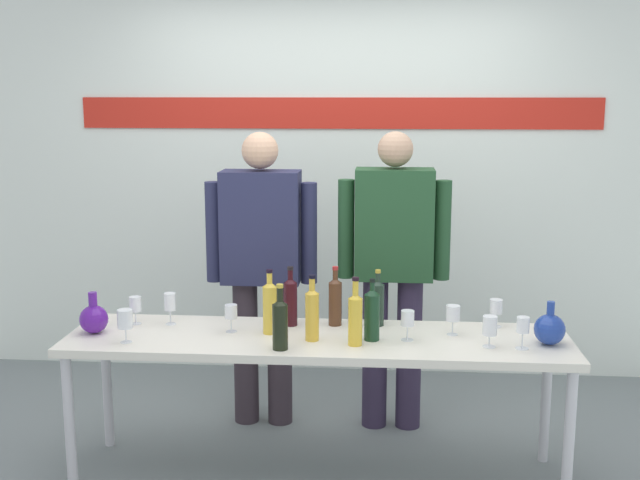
{
  "coord_description": "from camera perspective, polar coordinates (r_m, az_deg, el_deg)",
  "views": [
    {
      "loc": [
        0.3,
        -3.61,
        1.88
      ],
      "look_at": [
        0.0,
        0.15,
        1.16
      ],
      "focal_mm": 44.16,
      "sensor_mm": 36.0,
      "label": 1
    }
  ],
  "objects": [
    {
      "name": "ground_plane",
      "position": [
        4.08,
        -0.18,
        -16.69
      ],
      "size": [
        10.0,
        10.0,
        0.0
      ],
      "primitive_type": "plane",
      "color": "slate"
    },
    {
      "name": "back_wall",
      "position": [
        5.22,
        1.28,
        6.57
      ],
      "size": [
        4.82,
        0.11,
        3.0
      ],
      "color": "white",
      "rests_on": "ground"
    },
    {
      "name": "display_table",
      "position": [
        3.82,
        -0.18,
        -7.81
      ],
      "size": [
        2.41,
        0.61,
        0.72
      ],
      "color": "silver",
      "rests_on": "ground"
    },
    {
      "name": "decanter_blue_left",
      "position": [
        3.99,
        -16.08,
        -5.48
      ],
      "size": [
        0.14,
        0.14,
        0.2
      ],
      "color": "#531B8D",
      "rests_on": "display_table"
    },
    {
      "name": "decanter_blue_right",
      "position": [
        3.81,
        16.3,
        -6.2
      ],
      "size": [
        0.14,
        0.14,
        0.21
      ],
      "color": "navy",
      "rests_on": "display_table"
    },
    {
      "name": "presenter_left",
      "position": [
        4.4,
        -4.26,
        -1.46
      ],
      "size": [
        0.62,
        0.22,
        1.66
      ],
      "color": "#342A32",
      "rests_on": "ground"
    },
    {
      "name": "presenter_right",
      "position": [
        4.34,
        5.35,
        -1.58
      ],
      "size": [
        0.61,
        0.22,
        1.67
      ],
      "color": "#30263F",
      "rests_on": "ground"
    },
    {
      "name": "wine_bottle_0",
      "position": [
        3.71,
        -0.58,
        -5.25
      ],
      "size": [
        0.06,
        0.06,
        0.32
      ],
      "color": "gold",
      "rests_on": "display_table"
    },
    {
      "name": "wine_bottle_1",
      "position": [
        3.64,
        2.57,
        -5.57
      ],
      "size": [
        0.07,
        0.07,
        0.32
      ],
      "color": "gold",
      "rests_on": "display_table"
    },
    {
      "name": "wine_bottle_2",
      "position": [
        3.59,
        -2.91,
        -5.95
      ],
      "size": [
        0.07,
        0.07,
        0.31
      ],
      "color": "black",
      "rests_on": "display_table"
    },
    {
      "name": "wine_bottle_3",
      "position": [
        3.95,
        1.11,
        -4.35
      ],
      "size": [
        0.07,
        0.07,
        0.3
      ],
      "color": "#52301D",
      "rests_on": "display_table"
    },
    {
      "name": "wine_bottle_4",
      "position": [
        3.82,
        -3.66,
        -4.76
      ],
      "size": [
        0.07,
        0.07,
        0.32
      ],
      "color": "gold",
      "rests_on": "display_table"
    },
    {
      "name": "wine_bottle_5",
      "position": [
        3.95,
        -2.15,
        -4.35
      ],
      "size": [
        0.07,
        0.07,
        0.3
      ],
      "color": "#350E17",
      "rests_on": "display_table"
    },
    {
      "name": "wine_bottle_6",
      "position": [
        3.72,
        3.78,
        -5.32
      ],
      "size": [
        0.07,
        0.07,
        0.3
      ],
      "color": "#163821",
      "rests_on": "display_table"
    },
    {
      "name": "wine_bottle_7",
      "position": [
        3.95,
        4.2,
        -4.45
      ],
      "size": [
        0.07,
        0.07,
        0.29
      ],
      "color": "#1F3327",
      "rests_on": "display_table"
    },
    {
      "name": "wine_glass_left_0",
      "position": [
        3.87,
        -6.47,
        -5.22
      ],
      "size": [
        0.06,
        0.06,
        0.14
      ],
      "color": "white",
      "rests_on": "display_table"
    },
    {
      "name": "wine_glass_left_1",
      "position": [
        4.03,
        -10.82,
        -4.47
      ],
      "size": [
        0.06,
        0.06,
        0.16
      ],
      "color": "white",
      "rests_on": "display_table"
    },
    {
      "name": "wine_glass_left_2",
      "position": [
        3.79,
        -13.94,
        -5.6
      ],
      "size": [
        0.07,
        0.07,
        0.16
      ],
      "color": "white",
      "rests_on": "display_table"
    },
    {
      "name": "wine_glass_left_3",
      "position": [
        4.08,
        -13.24,
        -4.58
      ],
      "size": [
        0.06,
        0.06,
        0.14
      ],
      "color": "white",
      "rests_on": "display_table"
    },
    {
      "name": "wine_glass_right_0",
      "position": [
        3.71,
        14.49,
        -6.05
      ],
      "size": [
        0.06,
        0.06,
        0.15
      ],
      "color": "white",
      "rests_on": "display_table"
    },
    {
      "name": "wine_glass_right_1",
      "position": [
        3.85,
        9.61,
        -5.29
      ],
      "size": [
        0.07,
        0.07,
        0.15
      ],
      "color": "white",
      "rests_on": "display_table"
    },
    {
      "name": "wine_glass_right_2",
      "position": [
        3.7,
        12.21,
        -6.12
      ],
      "size": [
        0.07,
        0.07,
        0.15
      ],
      "color": "white",
      "rests_on": "display_table"
    },
    {
      "name": "wine_glass_right_3",
      "position": [
        3.74,
        6.37,
        -5.71
      ],
      "size": [
        0.06,
        0.06,
        0.14
      ],
      "color": "white",
      "rests_on": "display_table"
    },
    {
      "name": "wine_glass_right_4",
      "position": [
        4.02,
        12.64,
        -4.78
      ],
      "size": [
        0.06,
        0.06,
        0.14
      ],
      "color": "white",
      "rests_on": "display_table"
    }
  ]
}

